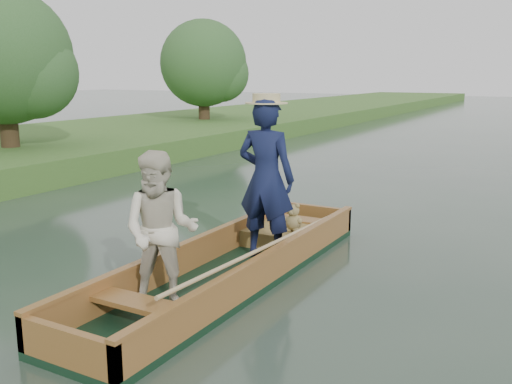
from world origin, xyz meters
The scene contains 3 objects.
ground centered at (0.00, 0.00, 0.00)m, with size 120.00×120.00×0.00m, color #283D30.
trees_far centered at (-9.08, 8.83, 2.67)m, with size 4.18×12.87×4.45m.
punt centered at (-0.02, 0.01, 0.66)m, with size 1.13×5.00×2.12m.
Camera 1 is at (3.37, -5.36, 2.38)m, focal length 40.00 mm.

